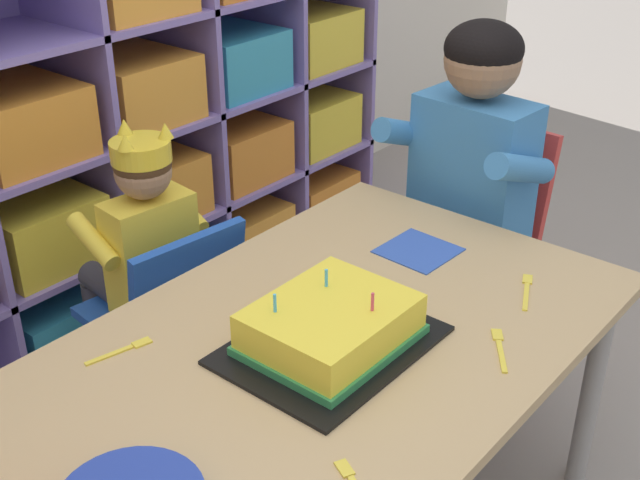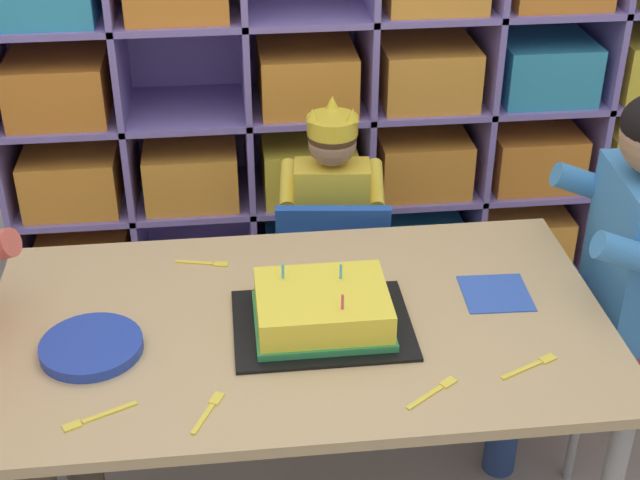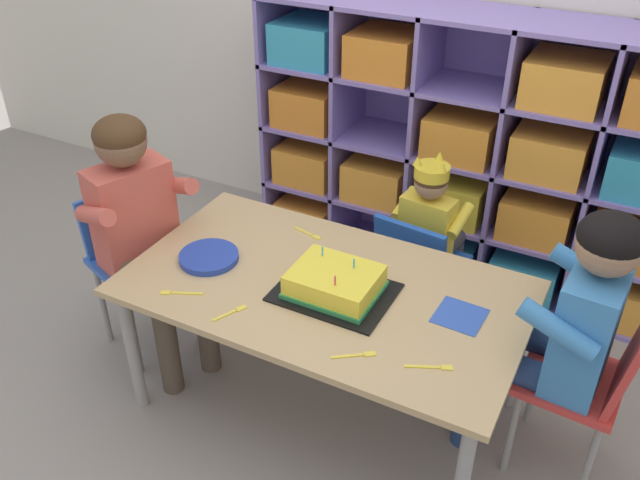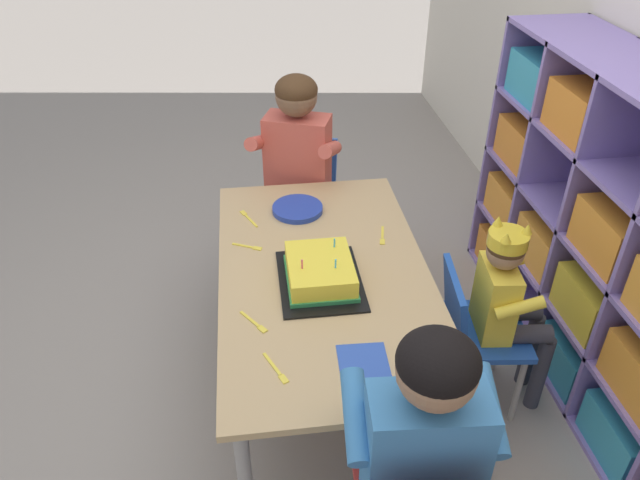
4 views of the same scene
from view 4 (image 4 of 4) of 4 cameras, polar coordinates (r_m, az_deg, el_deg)
name	(u,v)px [view 4 (image 4 of 4)]	position (r m, az deg, el deg)	size (l,w,h in m)	color
ground	(324,379)	(2.60, 0.38, -13.15)	(16.00, 16.00, 0.00)	gray
activity_table	(325,284)	(2.25, 0.43, -4.20)	(1.37, 0.78, 0.57)	tan
classroom_chair_blue	(474,327)	(2.37, 14.47, -8.00)	(0.36, 0.34, 0.61)	#1E4CA8
child_with_crown	(508,296)	(2.30, 17.46, -5.14)	(0.31, 0.31, 0.83)	yellow
classroom_chair_adult_side	(301,191)	(3.02, -1.80, 4.67)	(0.44, 0.44, 0.68)	blue
adult_helper_seated	(294,162)	(2.82, -2.45, 7.41)	(0.48, 0.46, 1.04)	#D15647
guest_at_table_side	(420,433)	(1.66, 9.47, -17.67)	(0.44, 0.42, 1.01)	#3D7FBC
birthday_cake_on_tray	(320,273)	(2.15, 0.01, -3.14)	(0.39, 0.30, 0.13)	black
paper_plate_stack	(298,209)	(2.57, -2.16, 2.98)	(0.22, 0.22, 0.02)	#233DA3
paper_napkin_square	(363,361)	(1.88, 4.14, -11.46)	(0.15, 0.15, 0.00)	#3356B7
fork_scattered_mid_table	(255,323)	(2.01, -6.23, -7.87)	(0.12, 0.09, 0.00)	yellow
fork_near_cake_tray	(248,218)	(2.55, -6.87, 2.13)	(0.14, 0.07, 0.00)	yellow
fork_at_table_front_edge	(382,236)	(2.42, 5.97, 0.34)	(0.13, 0.04, 0.00)	yellow
fork_beside_plate_stack	(277,370)	(1.86, -4.17, -12.23)	(0.14, 0.07, 0.00)	yellow
fork_by_napkin	(249,247)	(2.36, -6.77, -0.64)	(0.07, 0.12, 0.00)	yellow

